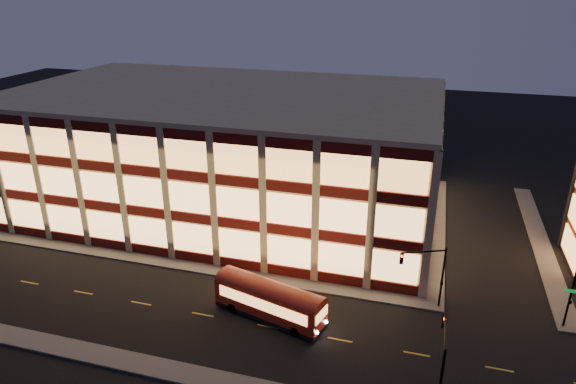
% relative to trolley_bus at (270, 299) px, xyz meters
% --- Properties ---
extents(ground, '(200.00, 200.00, 0.00)m').
position_rel_trolley_bus_xyz_m(ground, '(-9.67, 4.67, -1.84)').
color(ground, black).
rests_on(ground, ground).
extents(sidewalk_office_south, '(54.00, 2.00, 0.15)m').
position_rel_trolley_bus_xyz_m(sidewalk_office_south, '(-12.67, 5.67, -1.77)').
color(sidewalk_office_south, '#514F4C').
rests_on(sidewalk_office_south, ground).
extents(sidewalk_office_east, '(2.00, 30.00, 0.15)m').
position_rel_trolley_bus_xyz_m(sidewalk_office_east, '(13.33, 21.67, -1.77)').
color(sidewalk_office_east, '#514F4C').
rests_on(sidewalk_office_east, ground).
extents(sidewalk_tower_west, '(2.00, 30.00, 0.15)m').
position_rel_trolley_bus_xyz_m(sidewalk_tower_west, '(24.33, 21.67, -1.77)').
color(sidewalk_tower_west, '#514F4C').
rests_on(sidewalk_tower_west, ground).
extents(sidewalk_near, '(100.00, 2.00, 0.15)m').
position_rel_trolley_bus_xyz_m(sidewalk_near, '(-9.67, -8.33, -1.77)').
color(sidewalk_near, '#514F4C').
rests_on(sidewalk_near, ground).
extents(office_building, '(50.45, 30.45, 14.50)m').
position_rel_trolley_bus_xyz_m(office_building, '(-12.58, 21.58, 5.40)').
color(office_building, tan).
rests_on(office_building, ground).
extents(traffic_signal_far, '(3.79, 1.87, 6.00)m').
position_rel_trolley_bus_xyz_m(traffic_signal_far, '(12.54, 4.90, 2.27)').
color(traffic_signal_far, black).
rests_on(traffic_signal_far, ground).
extents(traffic_signal_near, '(0.32, 4.45, 6.00)m').
position_rel_trolley_bus_xyz_m(traffic_signal_near, '(13.83, -6.36, 2.28)').
color(traffic_signal_near, black).
rests_on(traffic_signal_near, ground).
extents(trolley_bus, '(10.12, 4.92, 3.33)m').
position_rel_trolley_bus_xyz_m(trolley_bus, '(0.00, 0.00, 0.00)').
color(trolley_bus, maroon).
rests_on(trolley_bus, ground).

